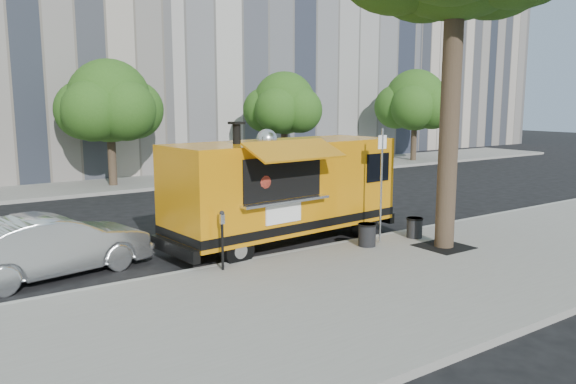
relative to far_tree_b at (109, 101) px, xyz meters
name	(u,v)px	position (x,y,z in m)	size (l,w,h in m)	color
ground	(298,244)	(1.00, -12.70, -3.83)	(120.00, 120.00, 0.00)	black
sidewalk	(407,280)	(1.00, -16.70, -3.76)	(60.00, 6.00, 0.15)	gray
curb	(319,249)	(1.00, -13.63, -3.76)	(60.00, 0.14, 0.16)	#999993
far_sidewalk	(130,183)	(1.00, 0.80, -3.76)	(60.00, 5.00, 0.15)	gray
building_mid	(246,11)	(13.00, 10.30, 6.17)	(20.00, 14.00, 20.00)	#AEA8A3
building_right	(414,54)	(31.00, 11.30, 4.17)	(16.00, 12.00, 16.00)	#BEAE9E
tree_well	(444,247)	(3.60, -15.50, -3.68)	(1.20, 1.20, 0.02)	black
far_tree_b	(109,101)	(0.00, 0.00, 0.00)	(3.60, 3.60, 5.50)	#33261C
far_tree_c	(284,103)	(9.00, -0.30, -0.12)	(3.24, 3.24, 5.21)	#33261C
far_tree_d	(415,100)	(19.00, -0.10, 0.06)	(3.78, 3.78, 5.64)	#33261C
sign_post	(381,179)	(2.55, -14.25, -1.98)	(0.28, 0.06, 3.00)	silver
parking_meter	(222,233)	(-2.00, -14.05, -2.85)	(0.11, 0.11, 1.33)	black
food_truck	(283,188)	(0.64, -12.53, -2.28)	(6.87, 3.53, 3.31)	orange
sedan	(53,246)	(-5.05, -11.90, -3.14)	(1.46, 4.19, 1.38)	silver
trash_bin_left	(367,234)	(2.04, -14.31, -3.37)	(0.49, 0.49, 0.58)	black
trash_bin_right	(415,227)	(3.72, -14.38, -3.39)	(0.46, 0.46, 0.55)	black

